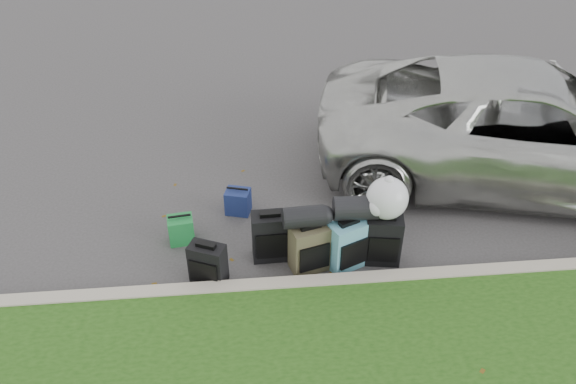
{
  "coord_description": "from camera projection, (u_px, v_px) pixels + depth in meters",
  "views": [
    {
      "loc": [
        -0.63,
        -5.62,
        4.69
      ],
      "look_at": [
        -0.1,
        0.2,
        0.55
      ],
      "focal_mm": 35.0,
      "sensor_mm": 36.0,
      "label": 1
    }
  ],
  "objects": [
    {
      "name": "duffel_right",
      "position": [
        356.0,
        208.0,
        6.49
      ],
      "size": [
        0.52,
        0.3,
        0.29
      ],
      "primitive_type": "cylinder",
      "rotation": [
        0.0,
        1.57,
        -0.03
      ],
      "color": "black",
      "rests_on": "suitcase_teal"
    },
    {
      "name": "ground",
      "position": [
        297.0,
        235.0,
        7.33
      ],
      "size": [
        120.0,
        120.0,
        0.0
      ],
      "primitive_type": "plane",
      "color": "#383535",
      "rests_on": "ground"
    },
    {
      "name": "trash_bag",
      "position": [
        387.0,
        198.0,
        6.46
      ],
      "size": [
        0.49,
        0.49,
        0.49
      ],
      "primitive_type": "sphere",
      "color": "silver",
      "rests_on": "suitcase_large_black_right"
    },
    {
      "name": "suitcase_olive",
      "position": [
        310.0,
        248.0,
        6.64
      ],
      "size": [
        0.51,
        0.39,
        0.62
      ],
      "primitive_type": "cube",
      "rotation": [
        0.0,
        0.0,
        0.27
      ],
      "color": "#393422",
      "rests_on": "ground"
    },
    {
      "name": "suitcase_large_black_left",
      "position": [
        271.0,
        236.0,
        6.8
      ],
      "size": [
        0.45,
        0.28,
        0.64
      ],
      "primitive_type": "cube",
      "rotation": [
        0.0,
        0.0,
        0.03
      ],
      "color": "black",
      "rests_on": "ground"
    },
    {
      "name": "suitcase_small_black",
      "position": [
        208.0,
        264.0,
        6.5
      ],
      "size": [
        0.47,
        0.37,
        0.52
      ],
      "primitive_type": "cube",
      "rotation": [
        0.0,
        0.0,
        -0.41
      ],
      "color": "black",
      "rests_on": "ground"
    },
    {
      "name": "suv",
      "position": [
        528.0,
        126.0,
        8.01
      ],
      "size": [
        6.44,
        4.09,
        1.66
      ],
      "primitive_type": "imported",
      "rotation": [
        0.0,
        0.0,
        1.33
      ],
      "color": "#B7B7B2",
      "rests_on": "ground"
    },
    {
      "name": "suitcase_teal",
      "position": [
        347.0,
        245.0,
        6.67
      ],
      "size": [
        0.52,
        0.43,
        0.64
      ],
      "primitive_type": "cube",
      "rotation": [
        0.0,
        0.0,
        0.42
      ],
      "color": "teal",
      "rests_on": "ground"
    },
    {
      "name": "curb",
      "position": [
        306.0,
        285.0,
        6.47
      ],
      "size": [
        120.0,
        0.18,
        0.15
      ],
      "primitive_type": "cube",
      "color": "#9E937F",
      "rests_on": "ground"
    },
    {
      "name": "duffel_left",
      "position": [
        304.0,
        217.0,
        6.42
      ],
      "size": [
        0.49,
        0.28,
        0.26
      ],
      "primitive_type": "cylinder",
      "rotation": [
        0.0,
        1.57,
        0.06
      ],
      "color": "black",
      "rests_on": "suitcase_olive"
    },
    {
      "name": "suitcase_large_black_right",
      "position": [
        383.0,
        240.0,
        6.74
      ],
      "size": [
        0.47,
        0.33,
        0.65
      ],
      "primitive_type": "cube",
      "rotation": [
        0.0,
        0.0,
        -0.17
      ],
      "color": "black",
      "rests_on": "ground"
    },
    {
      "name": "tote_navy",
      "position": [
        238.0,
        201.0,
        7.63
      ],
      "size": [
        0.38,
        0.33,
        0.34
      ],
      "primitive_type": "cube",
      "rotation": [
        0.0,
        0.0,
        -0.27
      ],
      "color": "navy",
      "rests_on": "ground"
    },
    {
      "name": "tote_green",
      "position": [
        181.0,
        230.0,
        7.13
      ],
      "size": [
        0.35,
        0.29,
        0.36
      ],
      "primitive_type": "cube",
      "rotation": [
        0.0,
        0.0,
        0.13
      ],
      "color": "#1B7934",
      "rests_on": "ground"
    }
  ]
}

